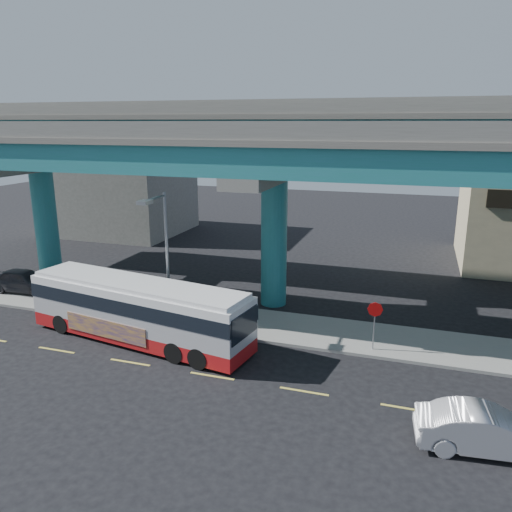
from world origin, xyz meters
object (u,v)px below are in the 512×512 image
(parked_car, at_px, (24,280))
(sedan, at_px, (486,431))
(stop_sign, at_px, (375,316))
(street_lamp, at_px, (161,241))
(transit_bus, at_px, (138,309))

(parked_car, bearing_deg, sedan, -110.58)
(sedan, xyz_separation_m, stop_sign, (-4.20, 6.25, 1.08))
(sedan, xyz_separation_m, street_lamp, (-14.68, 5.53, 4.00))
(stop_sign, bearing_deg, street_lamp, -159.61)
(transit_bus, relative_size, street_lamp, 1.74)
(transit_bus, distance_m, sedan, 15.80)
(sedan, relative_size, street_lamp, 0.66)
(transit_bus, xyz_separation_m, parked_car, (-10.55, 3.84, -0.79))
(sedan, bearing_deg, stop_sign, 27.74)
(transit_bus, bearing_deg, sedan, -5.31)
(transit_bus, xyz_separation_m, sedan, (15.26, -3.99, -0.94))
(sedan, bearing_deg, transit_bus, 69.20)
(street_lamp, bearing_deg, parked_car, 168.35)
(transit_bus, distance_m, stop_sign, 11.29)
(transit_bus, height_order, parked_car, transit_bus)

